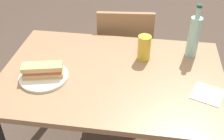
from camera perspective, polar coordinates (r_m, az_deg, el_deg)
name	(u,v)px	position (r m, az deg, el deg)	size (l,w,h in m)	color
dining_table	(112,90)	(1.58, 0.00, -3.98)	(1.18, 0.80, 0.75)	#997251
chair_far	(125,53)	(2.14, 2.55, 3.51)	(0.44, 0.44, 0.87)	#936B47
plate_near	(44,77)	(1.51, -13.51, -1.31)	(0.25, 0.25, 0.01)	silver
baguette_sandwich_near	(43,70)	(1.49, -13.73, -0.04)	(0.22, 0.11, 0.07)	tan
knife_near	(43,69)	(1.56, -13.76, 0.26)	(0.18, 0.05, 0.01)	silver
water_bottle	(194,36)	(1.65, 16.10, 6.59)	(0.06, 0.06, 0.31)	#99C6B7
beer_glass	(144,48)	(1.59, 6.47, 4.46)	(0.07, 0.07, 0.14)	gold
paper_napkin	(208,94)	(1.45, 18.63, -4.60)	(0.14, 0.14, 0.00)	white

